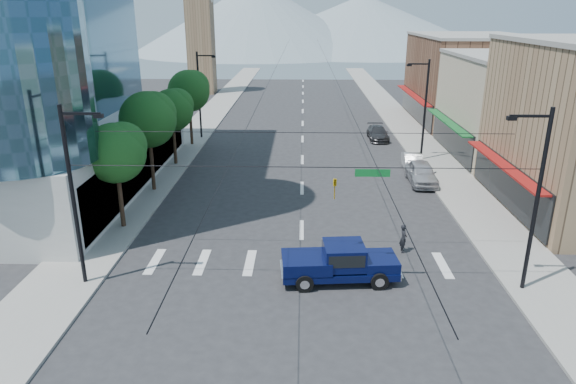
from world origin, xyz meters
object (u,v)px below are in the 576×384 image
Objects in this scene: pickup_truck at (339,262)px; parked_car_near at (421,173)px; parked_car_mid at (413,163)px; parked_car_far at (378,133)px; pedestrian at (403,238)px.

parked_car_near is at bearing 59.52° from pickup_truck.
pickup_truck is 17.44m from parked_car_near.
parked_car_mid is at bearing 63.59° from pickup_truck.
parked_car_mid is 11.22m from parked_car_far.
pedestrian is at bearing -105.56° from parked_car_near.
parked_car_near is 1.17× the size of parked_car_mid.
parked_car_far is (-1.44, 14.51, -0.16)m from parked_car_near.
pickup_truck is 1.20× the size of parked_car_near.
parked_car_near is at bearing -86.49° from parked_car_mid.
parked_car_far is at bearing 73.70° from pickup_truck.
parked_car_mid reaches higher than parked_car_far.
pickup_truck is 1.41× the size of parked_car_mid.
pickup_truck is at bearing -114.54° from parked_car_near.
pedestrian is at bearing 36.42° from pickup_truck.
parked_car_far is at bearing 100.88° from parked_car_mid.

